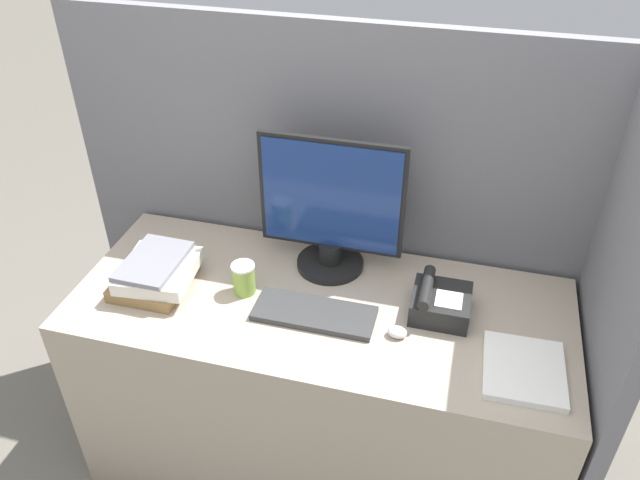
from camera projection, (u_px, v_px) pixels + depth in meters
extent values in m
cube|color=slate|center=(346.00, 237.00, 2.25)|extent=(1.97, 0.04, 1.54)
cube|color=slate|center=(596.00, 343.00, 1.81)|extent=(0.04, 0.72, 1.54)
cube|color=tan|center=(320.00, 385.00, 2.18)|extent=(1.57, 0.66, 0.76)
cylinder|color=black|center=(330.00, 263.00, 2.11)|extent=(0.23, 0.23, 0.02)
cylinder|color=black|center=(330.00, 252.00, 2.09)|extent=(0.08, 0.08, 0.07)
cube|color=black|center=(331.00, 196.00, 1.96)|extent=(0.47, 0.02, 0.39)
cube|color=navy|center=(331.00, 197.00, 1.96)|extent=(0.44, 0.01, 0.37)
cube|color=#333333|center=(315.00, 314.00, 1.90)|extent=(0.37, 0.14, 0.02)
ellipsoid|color=silver|center=(397.00, 332.00, 1.83)|extent=(0.06, 0.05, 0.03)
cylinder|color=#8CB247|center=(244.00, 280.00, 1.98)|extent=(0.07, 0.07, 0.10)
cylinder|color=white|center=(243.00, 266.00, 1.95)|extent=(0.07, 0.07, 0.01)
cube|color=olive|center=(154.00, 280.00, 2.02)|extent=(0.22, 0.24, 0.04)
cube|color=silver|center=(159.00, 271.00, 1.99)|extent=(0.24, 0.26, 0.04)
cube|color=slate|center=(153.00, 261.00, 1.98)|extent=(0.18, 0.25, 0.02)
cube|color=black|center=(441.00, 304.00, 1.90)|extent=(0.18, 0.18, 0.07)
cube|color=white|center=(449.00, 300.00, 1.85)|extent=(0.08, 0.08, 0.00)
cylinder|color=black|center=(427.00, 287.00, 1.88)|extent=(0.04, 0.18, 0.04)
cube|color=white|center=(524.00, 370.00, 1.72)|extent=(0.23, 0.25, 0.02)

